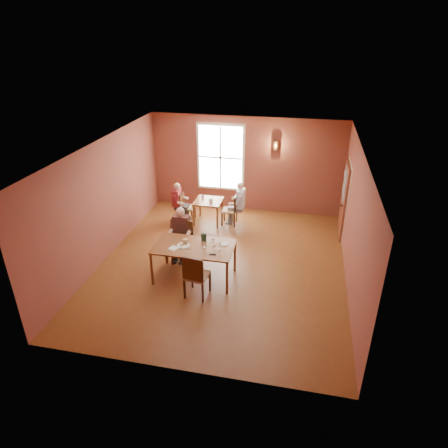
% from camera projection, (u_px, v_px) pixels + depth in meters
% --- Properties ---
extents(ground, '(6.00, 7.00, 0.01)m').
position_uv_depth(ground, '(222.00, 265.00, 10.04)').
color(ground, brown).
rests_on(ground, ground).
extents(wall_back, '(6.00, 0.04, 3.00)m').
position_uv_depth(wall_back, '(246.00, 165.00, 12.44)').
color(wall_back, brown).
rests_on(wall_back, ground).
extents(wall_front, '(6.00, 0.04, 3.00)m').
position_uv_depth(wall_front, '(176.00, 301.00, 6.31)').
color(wall_front, brown).
rests_on(wall_front, ground).
extents(wall_left, '(0.04, 7.00, 3.00)m').
position_uv_depth(wall_left, '(105.00, 200.00, 9.93)').
color(wall_left, brown).
rests_on(wall_left, ground).
extents(wall_right, '(0.04, 7.00, 3.00)m').
position_uv_depth(wall_right, '(355.00, 222.00, 8.82)').
color(wall_right, brown).
rests_on(wall_right, ground).
extents(ceiling, '(6.00, 7.00, 0.04)m').
position_uv_depth(ceiling, '(222.00, 148.00, 8.70)').
color(ceiling, white).
rests_on(ceiling, wall_back).
extents(window, '(1.36, 0.10, 1.96)m').
position_uv_depth(window, '(221.00, 158.00, 12.45)').
color(window, white).
rests_on(window, wall_back).
extents(door, '(0.12, 1.04, 2.10)m').
position_uv_depth(door, '(343.00, 201.00, 11.04)').
color(door, maroon).
rests_on(door, ground).
extents(wall_sconce, '(0.16, 0.16, 0.28)m').
position_uv_depth(wall_sconce, '(276.00, 145.00, 11.87)').
color(wall_sconce, brown).
rests_on(wall_sconce, wall_back).
extents(main_table, '(1.84, 1.03, 0.86)m').
position_uv_depth(main_table, '(194.00, 262.00, 9.35)').
color(main_table, brown).
rests_on(main_table, ground).
extents(chair_diner_main, '(0.46, 0.46, 1.05)m').
position_uv_depth(chair_diner_main, '(182.00, 243.00, 9.97)').
color(chair_diner_main, '#51311B').
rests_on(chair_diner_main, ground).
extents(diner_main, '(0.53, 0.53, 1.33)m').
position_uv_depth(diner_main, '(182.00, 239.00, 9.88)').
color(diner_main, '#36281F').
rests_on(diner_main, ground).
extents(chair_empty, '(0.53, 0.53, 1.07)m').
position_uv_depth(chair_empty, '(197.00, 275.00, 8.70)').
color(chair_empty, '#4B2A18').
rests_on(chair_empty, ground).
extents(plate_food, '(0.30, 0.30, 0.04)m').
position_uv_depth(plate_food, '(183.00, 245.00, 9.16)').
color(plate_food, silver).
rests_on(plate_food, main_table).
extents(sandwich, '(0.12, 0.11, 0.12)m').
position_uv_depth(sandwich, '(185.00, 242.00, 9.19)').
color(sandwich, tan).
rests_on(sandwich, main_table).
extents(goblet_a, '(0.10, 0.10, 0.20)m').
position_uv_depth(goblet_a, '(213.00, 242.00, 9.12)').
color(goblet_a, white).
rests_on(goblet_a, main_table).
extents(goblet_b, '(0.09, 0.09, 0.21)m').
position_uv_depth(goblet_b, '(220.00, 247.00, 8.92)').
color(goblet_b, white).
rests_on(goblet_b, main_table).
extents(goblet_c, '(0.10, 0.10, 0.21)m').
position_uv_depth(goblet_c, '(205.00, 247.00, 8.92)').
color(goblet_c, white).
rests_on(goblet_c, main_table).
extents(menu_stand, '(0.13, 0.08, 0.20)m').
position_uv_depth(menu_stand, '(204.00, 238.00, 9.31)').
color(menu_stand, '#1E3B26').
rests_on(menu_stand, main_table).
extents(knife, '(0.23, 0.02, 0.00)m').
position_uv_depth(knife, '(188.00, 251.00, 8.95)').
color(knife, white).
rests_on(knife, main_table).
extents(napkin, '(0.25, 0.25, 0.01)m').
position_uv_depth(napkin, '(173.00, 248.00, 9.07)').
color(napkin, silver).
rests_on(napkin, main_table).
extents(side_plate, '(0.26, 0.26, 0.02)m').
position_uv_depth(side_plate, '(224.00, 244.00, 9.23)').
color(side_plate, white).
rests_on(side_plate, main_table).
extents(sunglasses, '(0.15, 0.06, 0.02)m').
position_uv_depth(sunglasses, '(213.00, 254.00, 8.81)').
color(sunglasses, black).
rests_on(sunglasses, main_table).
extents(second_table, '(0.80, 0.80, 0.70)m').
position_uv_depth(second_table, '(208.00, 211.00, 12.08)').
color(second_table, brown).
rests_on(second_table, ground).
extents(chair_diner_white, '(0.42, 0.42, 0.94)m').
position_uv_depth(chair_diner_white, '(229.00, 210.00, 11.91)').
color(chair_diner_white, brown).
rests_on(chair_diner_white, ground).
extents(diner_white, '(0.51, 0.51, 1.27)m').
position_uv_depth(diner_white, '(231.00, 205.00, 11.83)').
color(diner_white, white).
rests_on(diner_white, ground).
extents(chair_diner_maroon, '(0.39, 0.39, 0.88)m').
position_uv_depth(chair_diner_maroon, '(188.00, 207.00, 12.16)').
color(chair_diner_maroon, '#3E230E').
rests_on(chair_diner_maroon, ground).
extents(diner_maroon, '(0.47, 0.47, 1.18)m').
position_uv_depth(diner_maroon, '(187.00, 202.00, 12.10)').
color(diner_maroon, '#55181F').
rests_on(diner_maroon, ground).
extents(cup_a, '(0.15, 0.15, 0.10)m').
position_uv_depth(cup_a, '(211.00, 201.00, 11.79)').
color(cup_a, white).
rests_on(cup_a, second_table).
extents(cup_b, '(0.11, 0.11, 0.09)m').
position_uv_depth(cup_b, '(203.00, 197.00, 12.06)').
color(cup_b, beige).
rests_on(cup_b, second_table).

